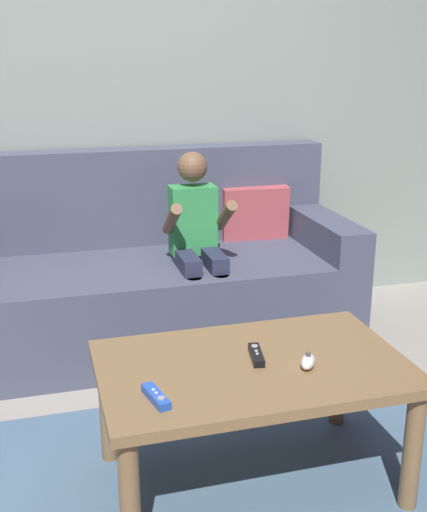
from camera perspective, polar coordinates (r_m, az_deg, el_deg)
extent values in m
plane|color=#9E998E|center=(2.24, -2.18, -21.49)|extent=(8.29, 8.29, 0.00)
cube|color=gray|center=(3.45, -9.41, 14.69)|extent=(4.14, 0.05, 2.50)
cube|color=#474C60|center=(3.25, -5.29, -4.02)|extent=(1.97, 0.80, 0.44)
cube|color=#474C60|center=(3.42, -6.50, 5.24)|extent=(1.97, 0.16, 0.50)
cube|color=#474C60|center=(3.42, 9.49, 2.23)|extent=(0.18, 0.80, 0.17)
cube|color=#B24C51|center=(3.51, 3.60, 3.86)|extent=(0.37, 0.16, 0.29)
cylinder|color=#282D47|center=(2.99, -1.70, -5.89)|extent=(0.07, 0.07, 0.44)
cylinder|color=#282D47|center=(3.02, 0.66, -5.63)|extent=(0.07, 0.07, 0.44)
cube|color=#282D47|center=(3.03, -2.36, -0.52)|extent=(0.08, 0.27, 0.08)
cube|color=#282D47|center=(3.06, -0.03, -0.32)|extent=(0.08, 0.27, 0.08)
cube|color=#33934C|center=(3.12, -1.83, 3.21)|extent=(0.22, 0.13, 0.33)
cylinder|color=brown|center=(2.97, -3.68, 3.24)|extent=(0.05, 0.24, 0.19)
cylinder|color=brown|center=(3.03, 1.05, 3.57)|extent=(0.05, 0.24, 0.19)
sphere|color=brown|center=(3.07, -1.88, 7.85)|extent=(0.14, 0.14, 0.14)
cube|color=brown|center=(2.13, 3.46, -9.75)|extent=(1.00, 0.62, 0.04)
cylinder|color=brown|center=(1.95, -7.37, -20.64)|extent=(0.06, 0.06, 0.42)
cylinder|color=brown|center=(2.22, 17.10, -16.06)|extent=(0.06, 0.06, 0.42)
cylinder|color=brown|center=(2.38, -9.29, -13.02)|extent=(0.06, 0.06, 0.42)
cylinder|color=brown|center=(2.61, 10.95, -10.24)|extent=(0.06, 0.06, 0.42)
cube|color=slate|center=(2.36, 3.26, -19.05)|extent=(1.78, 1.23, 0.01)
cube|color=black|center=(2.14, 3.78, -8.69)|extent=(0.06, 0.14, 0.02)
cylinder|color=#99999E|center=(2.17, 3.64, -7.91)|extent=(0.02, 0.02, 0.00)
cylinder|color=silver|center=(2.14, 3.78, -8.32)|extent=(0.01, 0.01, 0.00)
cylinder|color=silver|center=(2.12, 3.86, -8.57)|extent=(0.01, 0.01, 0.00)
ellipsoid|color=white|center=(2.10, 8.31, -9.18)|extent=(0.09, 0.10, 0.04)
cylinder|color=#4C4C51|center=(2.09, 8.35, -8.55)|extent=(0.02, 0.02, 0.01)
cube|color=blue|center=(1.91, -5.09, -12.21)|extent=(0.07, 0.14, 0.02)
cylinder|color=#99999E|center=(1.87, -4.63, -12.36)|extent=(0.02, 0.02, 0.00)
cylinder|color=silver|center=(1.90, -5.06, -11.91)|extent=(0.01, 0.01, 0.00)
cylinder|color=silver|center=(1.92, -5.31, -11.63)|extent=(0.01, 0.01, 0.00)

